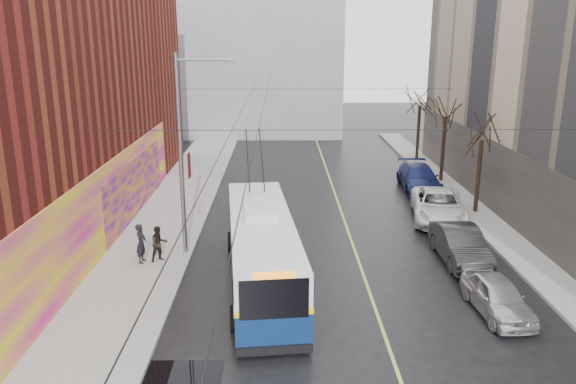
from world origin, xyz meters
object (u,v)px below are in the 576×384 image
Objects in this scene: tree_mid at (446,105)px; trolleybus at (262,249)px; tree_near at (483,126)px; parked_car_b at (460,245)px; parked_car_a at (498,296)px; parked_car_d at (419,178)px; pedestrian_a at (141,243)px; streetlight_pole at (184,151)px; parked_car_c at (438,206)px; pedestrian_b at (159,244)px; tree_far at (420,96)px; following_car at (250,196)px.

tree_mid is 0.58× the size of trolleybus.
tree_near is 8.66m from parked_car_b.
parked_car_d is at bearing 82.19° from parked_car_a.
pedestrian_a is (-13.94, -0.21, 0.24)m from parked_car_b.
parked_car_b is 11.99m from parked_car_d.
streetlight_pole is 14.19m from parked_car_c.
pedestrian_b reaches higher than parked_car_a.
tree_near is 0.97× the size of tree_far.
tree_near is 1.35× the size of parked_car_b.
parked_car_a is (-3.20, -18.74, -4.59)m from tree_mid.
tree_mid reaches higher than parked_car_d.
streetlight_pole reaches higher than tree_near.
streetlight_pole is 19.96m from tree_mid.
parked_car_c is 15.75m from pedestrian_a.
tree_mid is 20.24m from trolleybus.
parked_car_d is 1.36× the size of following_car.
parked_car_c is at bearing 82.12° from parked_car_a.
parked_car_b is (12.08, -0.93, -4.07)m from streetlight_pole.
streetlight_pole is at bearing 132.48° from trolleybus.
parked_car_b reaches higher than parked_car_a.
parked_car_d is 3.45× the size of pedestrian_b.
parked_car_b is (8.66, 2.14, -0.72)m from trolleybus.
tree_mid is at bearing 46.13° from parked_car_d.
parked_car_c is (-2.43, -15.14, -4.33)m from tree_far.
parked_car_b is at bearing -98.30° from tree_far.
tree_far is 21.59m from parked_car_b.
following_car is at bearing -135.22° from tree_far.
tree_far is (15.14, 20.00, 0.30)m from streetlight_pole.
parked_car_d is at bearing 85.05° from parked_car_b.
tree_mid is 3.84× the size of pedestrian_a.
pedestrian_a is at bearing -148.43° from streetlight_pole.
tree_near is 4.95m from parked_car_c.
streetlight_pole is 5.18× the size of pedestrian_a.
tree_far is at bearing 46.71° from following_car.
tree_near is 7.01m from tree_mid.
pedestrian_b reaches higher than parked_car_d.
tree_near is at bearing -90.00° from tree_far.
pedestrian_b is at bearing -138.40° from parked_car_d.
trolleybus is 7.25× the size of pedestrian_b.
tree_mid reaches higher than parked_car_c.
parked_car_d is (1.20, 16.76, 0.13)m from parked_car_a.
tree_mid reaches higher than trolleybus.
trolleybus is 2.85× the size of following_car.
trolleybus reaches higher than parked_car_b.
parked_car_a is at bearing -97.09° from tree_far.
tree_near is at bearing -66.85° from parked_car_d.
tree_near reaches higher than parked_car_a.
parked_car_d is at bearing -46.26° from pedestrian_a.
following_car is 2.32× the size of pedestrian_a.
tree_near reaches higher than parked_car_c.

